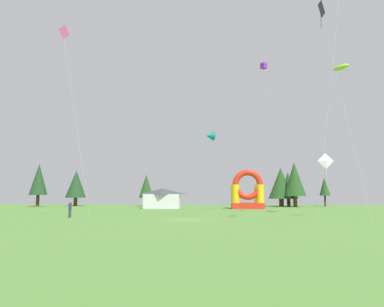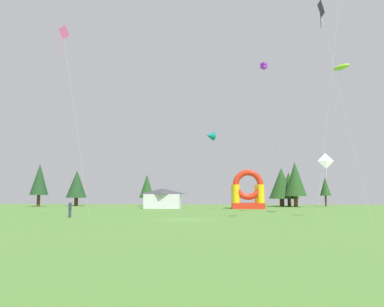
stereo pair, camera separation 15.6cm
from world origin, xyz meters
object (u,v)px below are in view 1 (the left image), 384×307
object	(u,v)px
festival_tent	(163,198)
kite_white_diamond	(326,162)
kite_pink_diamond	(63,34)
inflatable_red_slide	(247,194)
person_far_side	(70,208)
kite_black_diamond	(320,12)
kite_lime_parafoil	(341,67)
kite_purple_box	(264,66)
kite_teal_delta	(210,136)

from	to	relation	value
festival_tent	kite_white_diamond	bearing A→B (deg)	-48.33
kite_pink_diamond	inflatable_red_slide	bearing A→B (deg)	55.61
kite_white_diamond	person_far_side	distance (m)	30.10
kite_black_diamond	kite_white_diamond	bearing A→B (deg)	73.13
kite_white_diamond	person_far_side	size ratio (longest dim) A/B	3.81
kite_lime_parafoil	kite_purple_box	xyz separation A→B (m)	(-8.23, 9.88, 3.92)
kite_white_diamond	kite_lime_parafoil	xyz separation A→B (m)	(2.92, 2.05, 12.09)
kite_pink_diamond	person_far_side	bearing A→B (deg)	94.89
kite_teal_delta	festival_tent	size ratio (longest dim) A/B	1.99
kite_white_diamond	person_far_side	world-z (taller)	kite_white_diamond
inflatable_red_slide	kite_pink_diamond	bearing A→B (deg)	-124.39
kite_lime_parafoil	person_far_side	world-z (taller)	kite_lime_parafoil
kite_lime_parafoil	kite_pink_diamond	world-z (taller)	kite_pink_diamond
kite_purple_box	kite_teal_delta	distance (m)	14.43
person_far_side	inflatable_red_slide	bearing A→B (deg)	48.27
inflatable_red_slide	kite_teal_delta	bearing A→B (deg)	-133.79
kite_pink_diamond	person_far_side	xyz separation A→B (m)	(-0.40, 4.63, -18.53)
kite_lime_parafoil	kite_teal_delta	size ratio (longest dim) A/B	1.45
kite_white_diamond	festival_tent	bearing A→B (deg)	131.67
kite_pink_diamond	festival_tent	distance (m)	37.90
kite_black_diamond	kite_pink_diamond	bearing A→B (deg)	171.69
kite_lime_parafoil	kite_pink_diamond	distance (m)	33.34
kite_teal_delta	inflatable_red_slide	xyz separation A→B (m)	(6.82, 7.12, -9.94)
kite_black_diamond	person_far_side	distance (m)	33.04
kite_pink_diamond	kite_purple_box	xyz separation A→B (m)	(23.82, 19.01, 2.80)
kite_teal_delta	person_far_side	distance (m)	28.27
festival_tent	inflatable_red_slide	bearing A→B (deg)	-2.26
kite_white_diamond	inflatable_red_slide	size ratio (longest dim) A/B	0.99
kite_white_diamond	kite_purple_box	distance (m)	20.66
inflatable_red_slide	festival_tent	size ratio (longest dim) A/B	1.08
kite_lime_parafoil	kite_black_diamond	distance (m)	14.34
kite_white_diamond	kite_pink_diamond	world-z (taller)	kite_pink_diamond
kite_teal_delta	inflatable_red_slide	bearing A→B (deg)	46.21
kite_purple_box	kite_pink_diamond	bearing A→B (deg)	-141.41
person_far_side	kite_teal_delta	bearing A→B (deg)	50.05
kite_pink_diamond	kite_teal_delta	distance (m)	30.28
kite_pink_diamond	festival_tent	bearing A→B (deg)	79.45
kite_white_diamond	kite_pink_diamond	size ratio (longest dim) A/B	0.35
kite_white_diamond	kite_lime_parafoil	world-z (taller)	kite_lime_parafoil
kite_black_diamond	kite_purple_box	xyz separation A→B (m)	(-2.03, 22.78, 3.09)
person_far_side	kite_purple_box	bearing A→B (deg)	28.09
kite_white_diamond	festival_tent	xyz separation A→B (m)	(-23.00, 25.85, -4.55)
kite_lime_parafoil	festival_tent	world-z (taller)	kite_lime_parafoil
kite_lime_parafoil	kite_white_diamond	bearing A→B (deg)	-144.86
inflatable_red_slide	kite_purple_box	bearing A→B (deg)	-82.63
kite_pink_diamond	kite_teal_delta	bearing A→B (deg)	58.75
kite_pink_diamond	kite_purple_box	size ratio (longest dim) A/B	0.89
kite_black_diamond	person_far_side	bearing A→B (deg)	162.25
person_far_side	festival_tent	size ratio (longest dim) A/B	0.28
person_far_side	inflatable_red_slide	size ratio (longest dim) A/B	0.26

